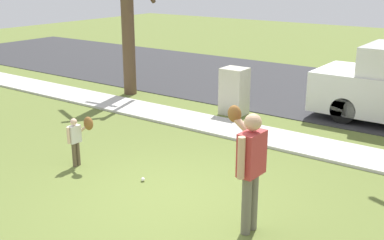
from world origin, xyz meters
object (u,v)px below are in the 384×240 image
Objects in this scene: person_adult at (249,160)px; utility_cabinet at (234,91)px; street_tree_far at (127,6)px; person_child at (79,134)px; baseball at (143,179)px.

person_adult is 5.92m from utility_cabinet.
person_adult is 0.36× the size of street_tree_far.
person_child is at bearing -56.65° from street_tree_far.
utility_cabinet is (-3.21, 4.96, -0.47)m from person_adult.
street_tree_far reaches higher than utility_cabinet.
person_child is 4.79m from utility_cabinet.
person_adult is 23.93× the size of baseball.
street_tree_far is at bearing -33.02° from person_adult.
baseball is 0.02× the size of street_tree_far.
street_tree_far is at bearing 134.84° from baseball.
utility_cabinet is at bearing 85.96° from person_child.
utility_cabinet is 0.25× the size of street_tree_far.
person_adult is 8.64m from street_tree_far.
person_child reaches higher than baseball.
person_child is 6.03m from street_tree_far.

